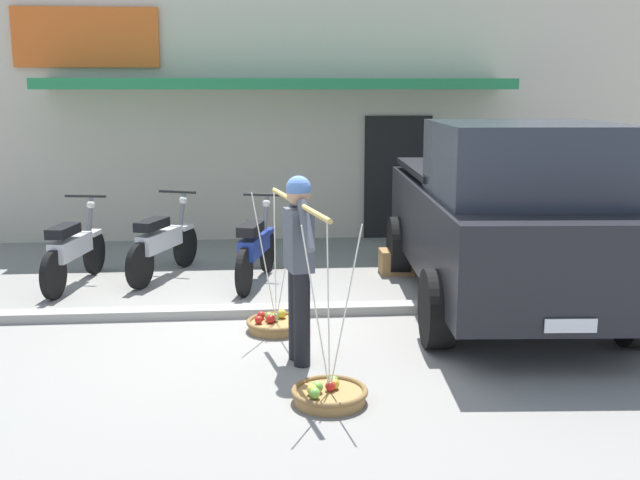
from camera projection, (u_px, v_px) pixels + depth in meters
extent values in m
plane|color=gray|center=(275.00, 336.00, 7.46)|extent=(90.00, 90.00, 0.00)
cube|color=gray|center=(274.00, 311.00, 8.13)|extent=(20.00, 0.24, 0.10)
cylinder|color=black|center=(297.00, 314.00, 6.74)|extent=(0.15, 0.15, 0.86)
cylinder|color=black|center=(302.00, 319.00, 6.57)|extent=(0.15, 0.15, 0.86)
cube|color=#474C56|center=(299.00, 240.00, 6.52)|extent=(0.27, 0.37, 0.54)
sphere|color=tan|center=(298.00, 194.00, 6.44)|extent=(0.21, 0.21, 0.21)
sphere|color=#4C70B2|center=(298.00, 188.00, 6.43)|extent=(0.22, 0.22, 0.22)
cylinder|color=#474C56|center=(292.00, 216.00, 6.71)|extent=(0.16, 0.35, 0.43)
cylinder|color=#474C56|center=(306.00, 226.00, 6.26)|extent=(0.16, 0.35, 0.43)
cylinder|color=tan|center=(299.00, 204.00, 6.45)|extent=(0.42, 1.82, 0.04)
cylinder|color=#9E7542|center=(276.00, 326.00, 7.60)|extent=(0.56, 0.56, 0.09)
torus|color=brown|center=(276.00, 322.00, 7.59)|extent=(0.61, 0.61, 0.05)
sphere|color=red|center=(261.00, 315.00, 7.69)|extent=(0.08, 0.08, 0.08)
sphere|color=red|center=(259.00, 320.00, 7.53)|extent=(0.08, 0.08, 0.08)
sphere|color=gold|center=(282.00, 314.00, 7.71)|extent=(0.10, 0.10, 0.10)
sphere|color=#659C3B|center=(269.00, 317.00, 7.63)|extent=(0.09, 0.09, 0.09)
sphere|color=#6FAC42|center=(275.00, 317.00, 7.61)|extent=(0.09, 0.09, 0.09)
sphere|color=red|center=(271.00, 319.00, 7.55)|extent=(0.09, 0.09, 0.09)
cylinder|color=silver|center=(275.00, 255.00, 7.58)|extent=(0.01, 0.27, 1.36)
cylinder|color=silver|center=(264.00, 259.00, 7.39)|extent=(0.24, 0.14, 1.36)
cylinder|color=silver|center=(287.00, 259.00, 7.40)|extent=(0.24, 0.14, 1.36)
cylinder|color=#9E7542|center=(330.00, 397.00, 5.86)|extent=(0.56, 0.56, 0.09)
torus|color=brown|center=(330.00, 391.00, 5.85)|extent=(0.61, 0.61, 0.05)
sphere|color=#72B043|center=(317.00, 387.00, 5.82)|extent=(0.10, 0.10, 0.10)
sphere|color=gold|center=(334.00, 384.00, 5.90)|extent=(0.09, 0.09, 0.09)
sphere|color=red|center=(330.00, 386.00, 5.86)|extent=(0.08, 0.08, 0.08)
sphere|color=#6DA840|center=(334.00, 381.00, 5.96)|extent=(0.08, 0.08, 0.08)
sphere|color=#73B144|center=(315.00, 393.00, 5.71)|extent=(0.09, 0.09, 0.09)
sphere|color=yellow|center=(312.00, 390.00, 5.78)|extent=(0.08, 0.08, 0.08)
cylinder|color=silver|center=(328.00, 304.00, 5.85)|extent=(0.01, 0.27, 1.36)
cylinder|color=silver|center=(316.00, 311.00, 5.65)|extent=(0.24, 0.14, 1.36)
cylinder|color=silver|center=(345.00, 311.00, 5.66)|extent=(0.24, 0.14, 1.36)
cylinder|color=black|center=(94.00, 252.00, 9.92)|extent=(0.18, 0.59, 0.58)
cylinder|color=black|center=(53.00, 275.00, 8.71)|extent=(0.18, 0.59, 0.58)
cube|color=silver|center=(93.00, 233.00, 9.87)|extent=(0.19, 0.30, 0.06)
cube|color=silver|center=(71.00, 247.00, 9.18)|extent=(0.35, 0.92, 0.24)
cube|color=black|center=(63.00, 231.00, 8.95)|extent=(0.31, 0.59, 0.12)
cylinder|color=slate|center=(90.00, 225.00, 9.75)|extent=(0.11, 0.30, 0.76)
cylinder|color=black|center=(85.00, 196.00, 9.59)|extent=(0.54, 0.13, 0.04)
sphere|color=silver|center=(91.00, 205.00, 9.77)|extent=(0.11, 0.11, 0.11)
cylinder|color=black|center=(185.00, 246.00, 10.32)|extent=(0.28, 0.57, 0.58)
cylinder|color=black|center=(140.00, 266.00, 9.16)|extent=(0.28, 0.57, 0.58)
cube|color=silver|center=(185.00, 227.00, 10.27)|extent=(0.23, 0.31, 0.06)
cube|color=silver|center=(160.00, 240.00, 9.60)|extent=(0.51, 0.91, 0.24)
cube|color=black|center=(152.00, 224.00, 9.38)|extent=(0.41, 0.60, 0.12)
cylinder|color=slate|center=(181.00, 219.00, 10.15)|extent=(0.16, 0.30, 0.76)
cylinder|color=black|center=(177.00, 192.00, 10.00)|extent=(0.52, 0.23, 0.04)
sphere|color=silver|center=(183.00, 200.00, 10.18)|extent=(0.11, 0.11, 0.11)
cylinder|color=black|center=(267.00, 250.00, 10.05)|extent=(0.21, 0.58, 0.58)
cylinder|color=black|center=(244.00, 272.00, 8.85)|extent=(0.21, 0.58, 0.58)
cube|color=navy|center=(267.00, 231.00, 9.99)|extent=(0.20, 0.31, 0.06)
cube|color=navy|center=(254.00, 245.00, 9.31)|extent=(0.41, 0.92, 0.24)
cube|color=black|center=(251.00, 229.00, 9.08)|extent=(0.35, 0.60, 0.12)
cylinder|color=slate|center=(265.00, 223.00, 9.87)|extent=(0.13, 0.30, 0.76)
cylinder|color=black|center=(264.00, 195.00, 9.72)|extent=(0.53, 0.16, 0.04)
sphere|color=silver|center=(266.00, 204.00, 9.90)|extent=(0.11, 0.11, 0.11)
cube|color=black|center=(500.00, 230.00, 8.42)|extent=(2.19, 4.81, 0.96)
cube|color=#282D38|center=(525.00, 161.00, 7.44)|extent=(1.86, 1.98, 0.76)
cube|color=black|center=(480.00, 169.00, 9.34)|extent=(1.95, 2.46, 0.08)
cylinder|color=black|center=(635.00, 307.00, 7.10)|extent=(0.31, 0.77, 0.76)
cylinder|color=black|center=(437.00, 308.00, 7.07)|extent=(0.31, 0.77, 0.76)
cylinder|color=black|center=(540.00, 245.00, 9.96)|extent=(0.31, 0.77, 0.76)
cylinder|color=black|center=(399.00, 245.00, 9.92)|extent=(0.31, 0.77, 0.76)
cube|color=silver|center=(571.00, 326.00, 6.17)|extent=(0.44, 0.04, 0.12)
cube|color=beige|center=(275.00, 106.00, 14.30)|extent=(13.00, 5.00, 4.20)
cube|color=#237F47|center=(279.00, 84.00, 11.29)|extent=(7.15, 1.00, 0.16)
cube|color=#DB5B1E|center=(86.00, 37.00, 11.36)|extent=(2.20, 0.08, 0.90)
cube|color=black|center=(398.00, 177.00, 12.22)|extent=(1.10, 0.06, 2.00)
cube|color=olive|center=(397.00, 262.00, 9.94)|extent=(0.44, 0.36, 0.32)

